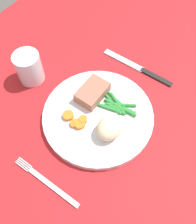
% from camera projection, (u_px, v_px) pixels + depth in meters
% --- Properties ---
extents(dining_table, '(1.20, 0.90, 0.02)m').
position_uv_depth(dining_table, '(85.00, 125.00, 0.60)').
color(dining_table, red).
rests_on(dining_table, ground).
extents(dinner_plate, '(0.26, 0.26, 0.02)m').
position_uv_depth(dinner_plate, '(98.00, 116.00, 0.59)').
color(dinner_plate, white).
rests_on(dinner_plate, dining_table).
extents(meat_portion, '(0.08, 0.05, 0.03)m').
position_uv_depth(meat_portion, '(92.00, 92.00, 0.59)').
color(meat_portion, '#A86B56').
rests_on(meat_portion, dinner_plate).
extents(mashed_potatoes, '(0.06, 0.05, 0.04)m').
position_uv_depth(mashed_potatoes, '(109.00, 128.00, 0.54)').
color(mashed_potatoes, beige).
rests_on(mashed_potatoes, dinner_plate).
extents(carrot_slices, '(0.04, 0.06, 0.01)m').
position_uv_depth(carrot_slices, '(76.00, 120.00, 0.57)').
color(carrot_slices, orange).
rests_on(carrot_slices, dinner_plate).
extents(green_beans, '(0.06, 0.11, 0.01)m').
position_uv_depth(green_beans, '(117.00, 106.00, 0.59)').
color(green_beans, '#2D8C38').
rests_on(green_beans, dinner_plate).
extents(fork, '(0.01, 0.17, 0.00)m').
position_uv_depth(fork, '(47.00, 182.00, 0.51)').
color(fork, silver).
rests_on(fork, dining_table).
extents(knife, '(0.02, 0.21, 0.01)m').
position_uv_depth(knife, '(139.00, 68.00, 0.67)').
color(knife, black).
rests_on(knife, dining_table).
extents(water_glass, '(0.07, 0.07, 0.08)m').
position_uv_depth(water_glass, '(30.00, 69.00, 0.62)').
color(water_glass, silver).
rests_on(water_glass, dining_table).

